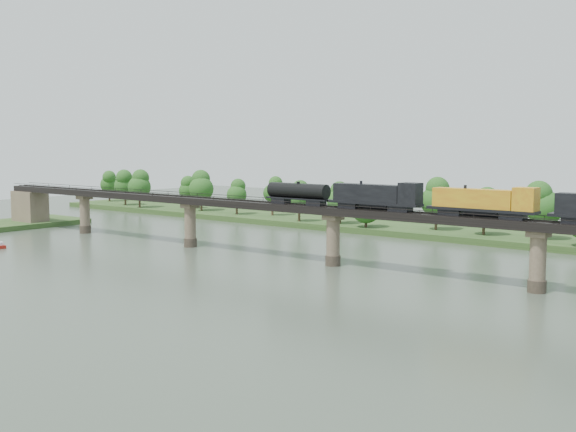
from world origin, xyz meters
The scene contains 6 objects.
ground centered at (0.00, 0.00, 0.00)m, with size 400.00×400.00×0.00m, color #364234.
far_bank centered at (0.00, 85.00, 0.80)m, with size 300.00×24.00×1.60m, color #2A461C.
bridge centered at (0.00, 30.00, 5.46)m, with size 236.00×30.00×11.50m.
bridge_superstructure centered at (0.00, 30.00, 11.79)m, with size 220.00×4.90×0.75m.
far_treeline centered at (-8.21, 80.52, 8.83)m, with size 289.06×17.54×13.60m.
freight_train centered at (23.45, 30.00, 14.02)m, with size 76.74×2.99×5.28m.
Camera 1 is at (80.18, -83.69, 24.12)m, focal length 45.00 mm.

